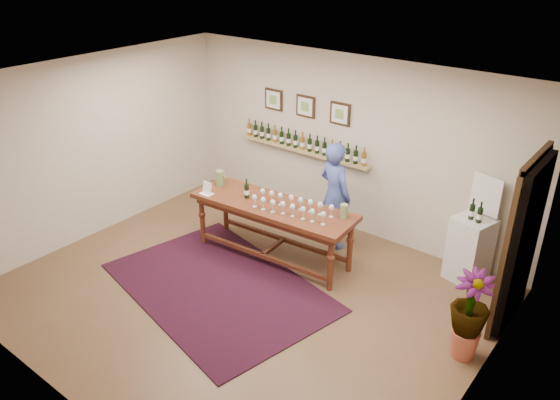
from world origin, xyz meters
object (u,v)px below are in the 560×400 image
Objects in this scene: tasting_table at (273,212)px; display_pedestal at (470,249)px; potted_plant at (469,316)px; person at (335,195)px.

tasting_table is 2.77m from display_pedestal.
display_pedestal is 1.64m from potted_plant.
tasting_table is 2.63× the size of potted_plant.
tasting_table is at bearing 76.30° from person.
person reaches higher than potted_plant.
display_pedestal reaches higher than tasting_table.
person is (-2.55, 1.19, 0.28)m from potted_plant.
potted_plant is (3.04, -0.33, -0.18)m from tasting_table.
display_pedestal is at bearing -154.02° from person.
display_pedestal is at bearing 110.11° from potted_plant.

